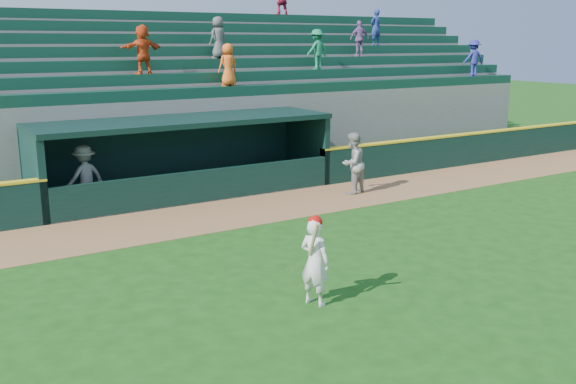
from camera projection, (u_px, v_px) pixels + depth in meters
name	position (u px, v px, depth m)	size (l,w,h in m)	color
ground	(326.00, 263.00, 14.26)	(120.00, 120.00, 0.00)	#184611
warning_track	(227.00, 214.00, 18.29)	(40.00, 3.00, 0.01)	olive
field_wall_right	(479.00, 148.00, 25.87)	(15.50, 0.30, 1.20)	black
wall_stripe_right	(480.00, 133.00, 25.72)	(15.50, 0.32, 0.06)	yellow
dugout_player_front	(353.00, 163.00, 20.55)	(0.96, 0.75, 1.98)	#979792
dugout_player_inside	(85.00, 177.00, 18.78)	(1.21, 0.69, 1.87)	#A6A5A0
dugout	(182.00, 152.00, 20.54)	(9.40, 2.80, 2.46)	slate
stands	(133.00, 107.00, 24.07)	(34.50, 6.32, 7.61)	slate
batter_at_plate	(315.00, 260.00, 11.83)	(0.60, 0.83, 1.74)	silver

